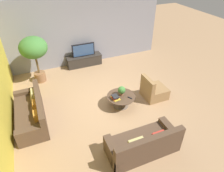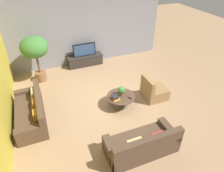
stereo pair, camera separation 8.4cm
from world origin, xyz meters
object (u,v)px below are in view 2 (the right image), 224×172
television (84,50)px  potted_plant_tabletop (121,90)px  media_console (85,60)px  armchair_wicker (154,91)px  couch_by_wall (32,112)px  potted_palm_tall (35,50)px  coffee_table (121,99)px  couch_near_entry (142,145)px

television → potted_plant_tabletop: bearing=-83.6°
media_console → potted_plant_tabletop: size_ratio=4.77×
television → armchair_wicker: (1.62, -3.32, -0.49)m
armchair_wicker → potted_plant_tabletop: (-1.25, 0.04, 0.34)m
couch_by_wall → potted_palm_tall: potted_palm_tall is taller
armchair_wicker → media_console: bearing=26.0°
television → coffee_table: (0.33, -3.33, -0.46)m
coffee_table → couch_by_wall: (-2.86, 0.45, -0.01)m
couch_by_wall → potted_palm_tall: bearing=168.0°
television → couch_by_wall: bearing=-131.3°
television → coffee_table: bearing=-84.3°
media_console → potted_palm_tall: potted_palm_tall is taller
couch_by_wall → armchair_wicker: 4.17m
armchair_wicker → potted_palm_tall: bearing=53.4°
television → couch_near_entry: size_ratio=0.54×
media_console → armchair_wicker: armchair_wicker is taller
media_console → television: television is taller
couch_by_wall → potted_palm_tall: 2.56m
potted_palm_tall → potted_plant_tabletop: (2.41, -2.68, -0.75)m
media_console → coffee_table: bearing=-84.3°
couch_near_entry → potted_palm_tall: size_ratio=1.01×
television → coffee_table: size_ratio=1.06×
media_console → armchair_wicker: 3.70m
television → couch_by_wall: television is taller
couch_by_wall → potted_plant_tabletop: couch_by_wall is taller
media_console → couch_near_entry: bearing=-89.2°
media_console → coffee_table: media_console is taller
couch_by_wall → armchair_wicker: (4.14, -0.45, -0.01)m
media_console → television: size_ratio=1.57×
armchair_wicker → potted_palm_tall: (-3.66, 2.72, 1.09)m
couch_by_wall → coffee_table: bearing=81.0°
television → armchair_wicker: bearing=-64.0°
potted_palm_tall → potted_plant_tabletop: bearing=-48.1°
potted_plant_tabletop → media_console: bearing=96.4°
potted_plant_tabletop → couch_near_entry: bearing=-98.4°
coffee_table → couch_by_wall: couch_by_wall is taller
media_console → television: bearing=-90.0°
potted_palm_tall → media_console: bearing=16.5°
media_console → potted_palm_tall: 2.40m
potted_plant_tabletop → television: bearing=96.4°
coffee_table → potted_palm_tall: 3.77m
armchair_wicker → potted_plant_tabletop: size_ratio=2.57×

